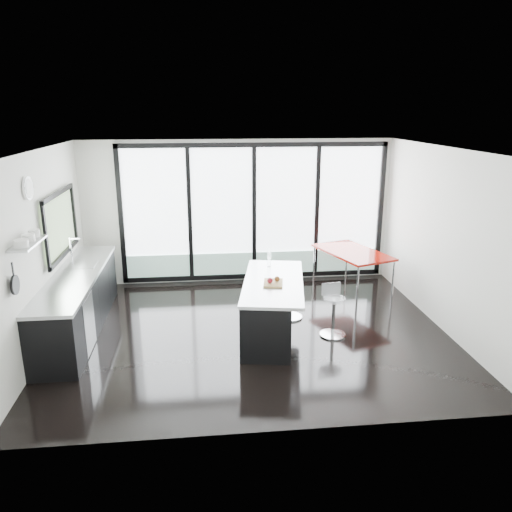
{
  "coord_description": "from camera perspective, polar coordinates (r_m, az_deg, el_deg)",
  "views": [
    {
      "loc": [
        -0.72,
        -7.08,
        3.35
      ],
      "look_at": [
        0.1,
        0.3,
        1.15
      ],
      "focal_mm": 35.0,
      "sensor_mm": 36.0,
      "label": 1
    }
  ],
  "objects": [
    {
      "name": "ceiling",
      "position": [
        7.14,
        -0.54,
        12.08
      ],
      "size": [
        6.0,
        5.0,
        0.0
      ],
      "primitive_type": "cube",
      "color": "white",
      "rests_on": "wall_back"
    },
    {
      "name": "wall_right",
      "position": [
        8.23,
        20.76,
        1.71
      ],
      "size": [
        0.0,
        5.0,
        2.8
      ],
      "primitive_type": "cube",
      "color": "silver",
      "rests_on": "ground"
    },
    {
      "name": "wall_left",
      "position": [
        7.89,
        -22.76,
        2.11
      ],
      "size": [
        0.26,
        5.0,
        2.8
      ],
      "color": "silver",
      "rests_on": "ground"
    },
    {
      "name": "bar_stool_far",
      "position": [
        8.28,
        3.94,
        -4.96
      ],
      "size": [
        0.47,
        0.47,
        0.65
      ],
      "primitive_type": "cylinder",
      "rotation": [
        0.0,
        0.0,
        -0.15
      ],
      "color": "silver",
      "rests_on": "floor"
    },
    {
      "name": "red_table",
      "position": [
        9.51,
        10.86,
        -1.82
      ],
      "size": [
        1.31,
        1.72,
        0.82
      ],
      "primitive_type": "cube",
      "rotation": [
        0.0,
        0.0,
        0.33
      ],
      "color": "maroon",
      "rests_on": "floor"
    },
    {
      "name": "bar_stool_near",
      "position": [
        7.72,
        8.84,
        -6.86
      ],
      "size": [
        0.44,
        0.44,
        0.63
      ],
      "primitive_type": "cylinder",
      "rotation": [
        0.0,
        0.0,
        0.13
      ],
      "color": "silver",
      "rests_on": "floor"
    },
    {
      "name": "floor",
      "position": [
        7.86,
        -0.49,
        -8.71
      ],
      "size": [
        6.0,
        5.0,
        0.0
      ],
      "primitive_type": "cube",
      "color": "black",
      "rests_on": "ground"
    },
    {
      "name": "counter_cabinets",
      "position": [
        8.25,
        -19.67,
        -4.98
      ],
      "size": [
        0.69,
        3.24,
        1.36
      ],
      "color": "black",
      "rests_on": "floor"
    },
    {
      "name": "island",
      "position": [
        7.68,
        1.46,
        -5.79
      ],
      "size": [
        1.23,
        2.22,
        1.11
      ],
      "color": "black",
      "rests_on": "floor"
    },
    {
      "name": "wall_front",
      "position": [
        5.03,
        2.4,
        -6.34
      ],
      "size": [
        6.0,
        0.0,
        2.8
      ],
      "primitive_type": "cube",
      "color": "silver",
      "rests_on": "ground"
    },
    {
      "name": "wall_back",
      "position": [
        9.82,
        -0.4,
        4.29
      ],
      "size": [
        6.0,
        0.09,
        2.8
      ],
      "color": "silver",
      "rests_on": "ground"
    }
  ]
}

